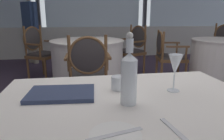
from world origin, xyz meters
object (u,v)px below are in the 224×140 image
wine_glass (175,66)px  diner_person_0 (30,23)px  dining_chair_0_2 (39,48)px  dining_chair_0_1 (133,46)px  dining_chair_1_2 (167,53)px  dining_chair_0_0 (88,68)px  menu_book (61,93)px  water_tumbler (118,83)px  dining_chair_1_1 (224,44)px  side_plate (115,136)px  water_bottle (129,77)px

wine_glass → diner_person_0: size_ratio=0.11×
dining_chair_0_2 → dining_chair_0_1: bearing=30.0°
dining_chair_0_2 → diner_person_0: (-0.41, 1.38, 0.42)m
dining_chair_1_2 → dining_chair_0_0: bearing=-136.8°
dining_chair_0_2 → diner_person_0: bearing=138.4°
wine_glass → dining_chair_0_2: (-1.24, 2.98, -0.34)m
menu_book → dining_chair_0_2: size_ratio=0.33×
water_tumbler → diner_person_0: (-1.36, 4.30, 0.18)m
dining_chair_1_1 → water_tumbler: bearing=-5.0°
side_plate → dining_chair_0_2: 3.47m
side_plate → dining_chair_0_0: bearing=90.6°
water_tumbler → dining_chair_1_2: 2.61m
water_bottle → dining_chair_1_1: 4.11m
dining_chair_1_2 → side_plate: bearing=-107.4°
water_bottle → diner_person_0: bearing=107.1°
menu_book → dining_chair_1_2: (1.56, 2.30, -0.24)m
dining_chair_1_1 → dining_chair_1_2: bearing=-29.8°
wine_glass → diner_person_0: 4.66m
water_bottle → water_tumbler: (-0.01, 0.19, -0.09)m
wine_glass → dining_chair_0_0: 1.50m
wine_glass → menu_book: bearing=177.5°
dining_chair_0_1 → dining_chair_1_1: (1.95, -0.02, 0.00)m
water_tumbler → dining_chair_0_0: 1.37m
menu_book → dining_chair_0_2: dining_chair_0_2 is taller
dining_chair_0_1 → side_plate: bearing=46.2°
wine_glass → dining_chair_1_2: 2.55m
water_bottle → dining_chair_1_2: (1.26, 2.45, -0.35)m
side_plate → dining_chair_1_1: size_ratio=0.17×
water_bottle → dining_chair_0_0: size_ratio=0.33×
diner_person_0 → wine_glass: bearing=64.5°
dining_chair_0_1 → dining_chair_0_0: bearing=30.0°
side_plate → dining_chair_0_2: dining_chair_0_2 is taller
dining_chair_0_0 → wine_glass: bearing=-162.6°
water_bottle → dining_chair_0_0: 1.57m
water_tumbler → wine_glass: bearing=-13.2°
side_plate → diner_person_0: bearing=105.0°
water_tumbler → dining_chair_0_0: dining_chair_0_0 is taller
wine_glass → water_tumbler: wine_glass is taller
menu_book → dining_chair_1_1: size_ratio=0.32×
dining_chair_0_1 → menu_book: bearing=40.6°
side_plate → water_tumbler: 0.45m
wine_glass → dining_chair_0_1: size_ratio=0.20×
wine_glass → dining_chair_0_2: bearing=112.5°
menu_book → dining_chair_0_2: bearing=106.7°
dining_chair_0_2 → diner_person_0: diner_person_0 is taller
wine_glass → dining_chair_0_1: (0.55, 2.92, -0.33)m
water_tumbler → dining_chair_0_1: 2.98m
side_plate → water_bottle: (0.10, 0.25, 0.12)m
menu_book → dining_chair_1_1: 4.21m
dining_chair_0_0 → diner_person_0: 3.24m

